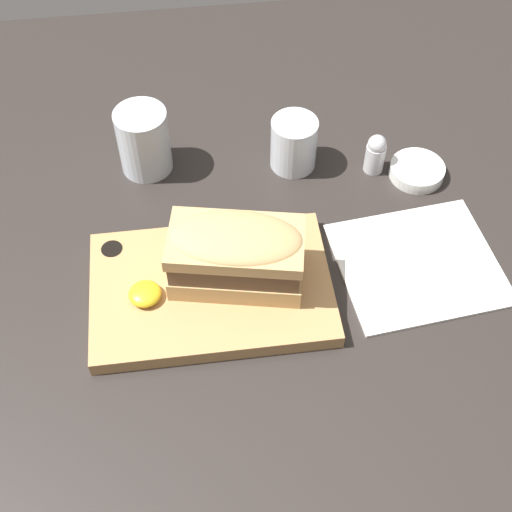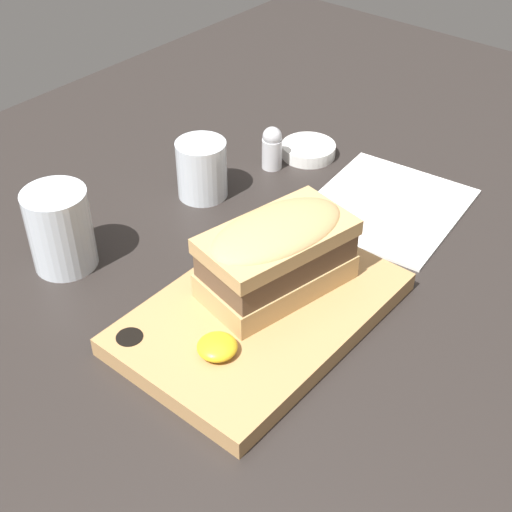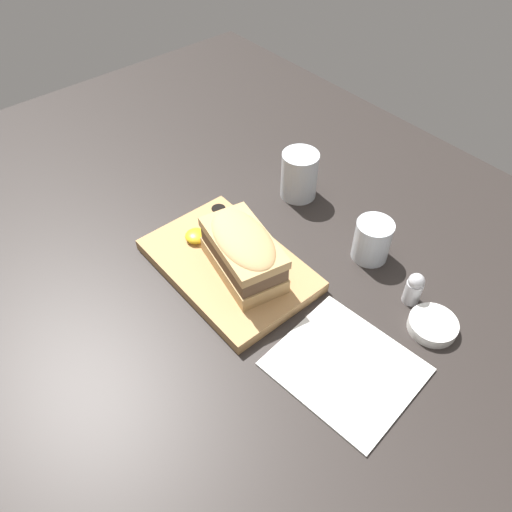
% 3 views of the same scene
% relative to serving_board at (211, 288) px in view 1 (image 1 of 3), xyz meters
% --- Properties ---
extents(dining_table, '(1.65, 1.17, 0.02)m').
position_rel_serving_board_xyz_m(dining_table, '(0.03, 0.04, -0.02)').
color(dining_table, '#282321').
rests_on(dining_table, ground).
extents(serving_board, '(0.30, 0.19, 0.02)m').
position_rel_serving_board_xyz_m(serving_board, '(0.00, 0.00, 0.00)').
color(serving_board, tan).
rests_on(serving_board, dining_table).
extents(sandwich, '(0.17, 0.12, 0.09)m').
position_rel_serving_board_xyz_m(sandwich, '(0.04, 0.01, 0.06)').
color(sandwich, tan).
rests_on(sandwich, serving_board).
extents(mustard_dollop, '(0.04, 0.04, 0.02)m').
position_rel_serving_board_xyz_m(mustard_dollop, '(-0.08, -0.01, 0.02)').
color(mustard_dollop, gold).
rests_on(mustard_dollop, serving_board).
extents(water_glass, '(0.07, 0.07, 0.10)m').
position_rel_serving_board_xyz_m(water_glass, '(-0.07, 0.23, 0.03)').
color(water_glass, silver).
rests_on(water_glass, dining_table).
extents(wine_glass, '(0.07, 0.07, 0.08)m').
position_rel_serving_board_xyz_m(wine_glass, '(0.14, 0.21, 0.03)').
color(wine_glass, silver).
rests_on(wine_glass, dining_table).
extents(napkin, '(0.22, 0.20, 0.00)m').
position_rel_serving_board_xyz_m(napkin, '(0.27, 0.01, -0.01)').
color(napkin, white).
rests_on(napkin, dining_table).
extents(salt_shaker, '(0.03, 0.03, 0.06)m').
position_rel_serving_board_xyz_m(salt_shaker, '(0.25, 0.19, 0.02)').
color(salt_shaker, silver).
rests_on(salt_shaker, dining_table).
extents(condiment_dish, '(0.08, 0.08, 0.02)m').
position_rel_serving_board_xyz_m(condiment_dish, '(0.31, 0.17, -0.00)').
color(condiment_dish, white).
rests_on(condiment_dish, dining_table).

